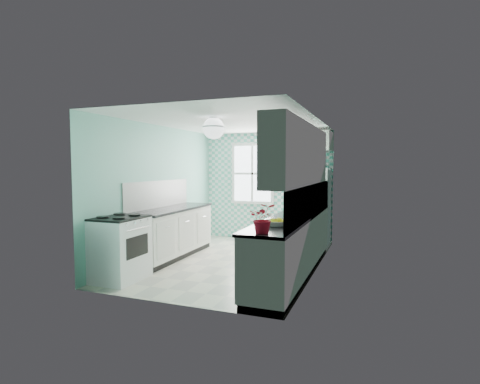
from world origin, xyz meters
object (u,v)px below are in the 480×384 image
at_px(sink, 304,211).
at_px(potted_plant, 263,218).
at_px(fridge, 312,207).
at_px(stove, 120,247).
at_px(microwave, 312,161).
at_px(fruit_bowl, 276,223).
at_px(ceiling_light, 214,128).

height_order(sink, potted_plant, sink).
height_order(fridge, sink, fridge).
relative_size(stove, potted_plant, 2.64).
relative_size(stove, sink, 1.79).
height_order(sink, microwave, microwave).
distance_m(fruit_bowl, microwave, 3.34).
relative_size(sink, potted_plant, 1.48).
height_order(ceiling_light, microwave, ceiling_light).
height_order(fridge, fruit_bowl, fridge).
xyz_separation_m(stove, potted_plant, (2.40, -0.44, 0.62)).
xyz_separation_m(potted_plant, microwave, (-0.09, 3.82, 0.71)).
bearing_deg(ceiling_light, stove, -146.40).
bearing_deg(fruit_bowl, sink, 89.87).
height_order(ceiling_light, potted_plant, ceiling_light).
bearing_deg(ceiling_light, fruit_bowl, -28.28).
relative_size(ceiling_light, sink, 0.66).
height_order(fruit_bowl, potted_plant, potted_plant).
bearing_deg(fruit_bowl, potted_plant, -90.00).
bearing_deg(microwave, sink, 92.87).
xyz_separation_m(ceiling_light, fridge, (1.11, 2.58, -1.48)).
xyz_separation_m(stove, sink, (2.40, 2.04, 0.44)).
distance_m(sink, potted_plant, 2.49).
xyz_separation_m(fruit_bowl, microwave, (-0.09, 3.23, 0.85)).
height_order(stove, microwave, microwave).
height_order(fridge, microwave, microwave).
relative_size(fridge, potted_plant, 4.69).
bearing_deg(potted_plant, stove, 169.56).
bearing_deg(potted_plant, fridge, 91.35).
xyz_separation_m(stove, fruit_bowl, (2.40, 0.15, 0.48)).
height_order(ceiling_light, fridge, ceiling_light).
xyz_separation_m(fridge, sink, (0.09, -1.34, 0.09)).
bearing_deg(fridge, microwave, 56.71).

